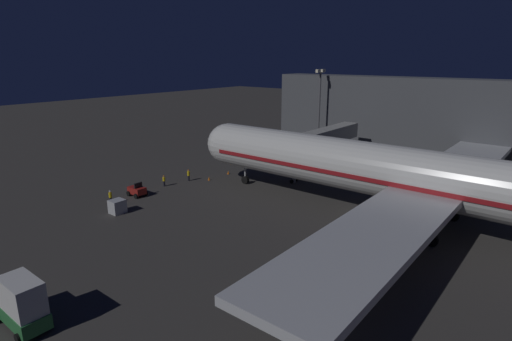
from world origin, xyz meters
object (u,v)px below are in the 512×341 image
ground_crew_marshaller_fwd (164,180)px  traffic_cone_nose_port (228,172)px  jet_bridge (317,139)px  traffic_cone_nose_starboard (209,179)px  ops_van (21,302)px  baggage_tug_lead (137,190)px  ground_crew_under_port_wing (110,196)px  apron_floodlight_mast (319,104)px  ground_crew_walking_aft (189,175)px  airliner_at_gate (447,183)px  baggage_container_near_belt (117,206)px

ground_crew_marshaller_fwd → traffic_cone_nose_port: size_ratio=3.03×
jet_bridge → traffic_cone_nose_starboard: (13.66, -10.89, -5.42)m
jet_bridge → ops_van: bearing=5.0°
ground_crew_marshaller_fwd → baggage_tug_lead: bearing=6.0°
jet_bridge → traffic_cone_nose_starboard: size_ratio=38.65×
jet_bridge → ground_crew_under_port_wing: (29.04, -13.45, -4.71)m
jet_bridge → apron_floodlight_mast: apron_floodlight_mast is taller
traffic_cone_nose_starboard → jet_bridge: bearing=141.4°
ground_crew_walking_aft → jet_bridge: bearing=140.4°
airliner_at_gate → apron_floodlight_mast: (-25.50, -30.60, 3.91)m
jet_bridge → ops_van: jet_bridge is taller
airliner_at_gate → ground_crew_marshaller_fwd: bearing=-76.9°
apron_floodlight_mast → ground_crew_under_port_wing: (43.08, -5.51, -8.51)m
traffic_cone_nose_port → ground_crew_walking_aft: bearing=-18.7°
jet_bridge → ground_crew_marshaller_fwd: 24.78m
jet_bridge → traffic_cone_nose_starboard: bearing=-38.6°
airliner_at_gate → ground_crew_walking_aft: 36.32m
airliner_at_gate → traffic_cone_nose_starboard: bearing=-86.2°
ground_crew_under_port_wing → traffic_cone_nose_starboard: (-15.38, 2.56, -0.71)m
ops_van → ground_crew_marshaller_fwd: (-26.96, -18.01, -0.99)m
airliner_at_gate → baggage_tug_lead: (13.58, -36.00, -4.80)m
apron_floodlight_mast → traffic_cone_nose_port: (23.30, -2.94, -9.22)m
baggage_container_near_belt → ground_crew_walking_aft: size_ratio=0.94×
jet_bridge → baggage_tug_lead: (25.04, -13.35, -4.91)m
apron_floodlight_mast → ground_crew_marshaller_fwd: size_ratio=9.70×
airliner_at_gate → ground_crew_under_port_wing: (17.58, -36.10, -4.60)m
apron_floodlight_mast → ground_crew_marshaller_fwd: bearing=-9.9°
baggage_tug_lead → traffic_cone_nose_port: (-15.78, 2.46, -0.51)m
ground_crew_marshaller_fwd → traffic_cone_nose_starboard: size_ratio=3.03×
airliner_at_gate → ground_crew_marshaller_fwd: (8.50, -36.54, -4.67)m
ground_crew_walking_aft → traffic_cone_nose_starboard: (-2.18, 2.22, -0.72)m
jet_bridge → ground_crew_walking_aft: (15.84, -13.12, -4.70)m
ops_van → airliner_at_gate: bearing=152.4°
jet_bridge → traffic_cone_nose_starboard: 18.29m
ops_van → traffic_cone_nose_port: 40.58m
airliner_at_gate → baggage_tug_lead: size_ratio=29.03×
baggage_tug_lead → ground_crew_marshaller_fwd: bearing=-174.0°
ground_crew_walking_aft → baggage_container_near_belt: bearing=12.8°
apron_floodlight_mast → ops_van: 62.61m
apron_floodlight_mast → airliner_at_gate: bearing=50.2°
baggage_tug_lead → ground_crew_marshaller_fwd: baggage_tug_lead is taller
baggage_container_near_belt → jet_bridge: bearing=162.1°
apron_floodlight_mast → ground_crew_walking_aft: 31.49m
airliner_at_gate → baggage_tug_lead: airliner_at_gate is taller
baggage_tug_lead → traffic_cone_nose_port: size_ratio=4.41×
apron_floodlight_mast → baggage_tug_lead: 40.40m
baggage_tug_lead → ground_crew_walking_aft: bearing=178.5°
baggage_container_near_belt → traffic_cone_nose_port: baggage_container_near_belt is taller
ops_van → ground_crew_under_port_wing: (-17.88, -17.58, -0.93)m
apron_floodlight_mast → traffic_cone_nose_starboard: 29.34m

